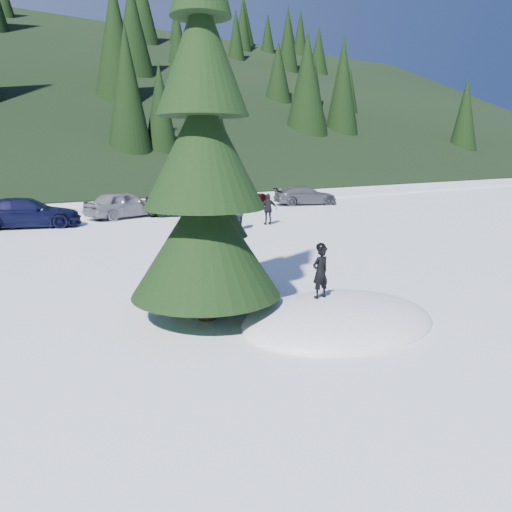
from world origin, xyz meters
TOP-DOWN VIEW (x-y plane):
  - ground at (0.00, 0.00)m, footprint 200.00×200.00m
  - snow_mound at (0.00, 0.00)m, footprint 4.48×3.52m
  - spruce_tall at (-2.20, 1.80)m, footprint 3.20×3.20m
  - spruce_short at (-1.20, 3.20)m, footprint 2.20×2.20m
  - child_skier at (-0.19, 0.39)m, footprint 0.41×0.27m
  - adult_0 at (5.37, 12.08)m, footprint 0.80×0.94m
  - adult_1 at (7.68, 12.73)m, footprint 0.99×0.66m
  - car_3 at (-2.43, 18.73)m, footprint 5.33×3.50m
  - car_4 at (2.75, 19.52)m, footprint 4.66×2.63m
  - car_5 at (6.00, 18.53)m, footprint 4.72×3.12m
  - car_6 at (11.23, 20.68)m, footprint 4.99×3.26m
  - car_7 at (15.73, 19.13)m, footprint 4.78×3.28m

SIDE VIEW (x-z plane):
  - ground at x=0.00m, z-range 0.00..0.00m
  - snow_mound at x=0.00m, z-range -0.48..0.48m
  - car_6 at x=11.23m, z-range 0.00..1.28m
  - car_7 at x=15.73m, z-range 0.00..1.28m
  - car_3 at x=-2.43m, z-range 0.00..1.43m
  - car_5 at x=6.00m, z-range 0.00..1.47m
  - car_4 at x=2.75m, z-range 0.00..1.50m
  - adult_1 at x=7.68m, z-range 0.00..1.57m
  - adult_0 at x=5.37m, z-range 0.00..1.70m
  - child_skier at x=-0.19m, z-range 0.48..1.61m
  - spruce_short at x=-1.20m, z-range -0.58..4.79m
  - spruce_tall at x=-2.20m, z-range -0.98..7.62m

